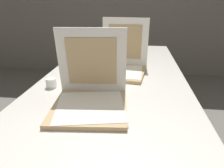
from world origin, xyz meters
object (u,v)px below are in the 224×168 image
(table, at_px, (112,88))
(cup_white_far, at_px, (92,61))
(pizza_box_front, at_px, (90,97))
(cup_white_mid, at_px, (67,71))
(pizza_box_middle, at_px, (121,65))
(cup_white_near_center, at_px, (51,83))

(table, relative_size, cup_white_far, 38.42)
(pizza_box_front, bearing_deg, cup_white_mid, 115.82)
(pizza_box_middle, bearing_deg, cup_white_mid, -156.56)
(table, bearing_deg, cup_white_near_center, -159.94)
(table, height_order, pizza_box_middle, pizza_box_middle)
(table, distance_m, cup_white_near_center, 0.39)
(table, xyz_separation_m, pizza_box_front, (-0.07, -0.35, 0.10))
(table, xyz_separation_m, cup_white_far, (-0.22, 0.39, 0.07))
(pizza_box_front, bearing_deg, cup_white_near_center, 138.46)
(pizza_box_middle, height_order, cup_white_mid, pizza_box_middle)
(table, bearing_deg, pizza_box_front, -101.10)
(table, height_order, cup_white_near_center, cup_white_near_center)
(table, height_order, cup_white_mid, cup_white_mid)
(pizza_box_front, distance_m, cup_white_far, 0.76)
(cup_white_near_center, height_order, cup_white_far, same)
(pizza_box_front, height_order, cup_white_near_center, pizza_box_front)
(table, relative_size, pizza_box_middle, 5.80)
(pizza_box_middle, height_order, cup_white_far, pizza_box_middle)
(pizza_box_middle, distance_m, cup_white_far, 0.31)
(table, relative_size, pizza_box_front, 6.18)
(pizza_box_front, height_order, cup_white_mid, pizza_box_front)
(cup_white_mid, bearing_deg, cup_white_near_center, -95.30)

